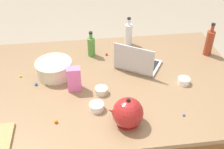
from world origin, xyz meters
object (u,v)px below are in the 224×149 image
(ramekin_wide, at_px, (101,91))
(mixing_bowl_large, at_px, (54,68))
(bottle_soy, at_px, (209,42))
(kettle, at_px, (128,113))
(candy_bag, at_px, (74,79))
(bottle_olive, at_px, (91,46))
(bottle_vinegar, at_px, (128,34))
(ramekin_medium, at_px, (184,81))
(laptop, at_px, (137,63))
(ramekin_small, at_px, (97,107))

(ramekin_wide, bearing_deg, mixing_bowl_large, -38.29)
(bottle_soy, height_order, kettle, bottle_soy)
(bottle_soy, xyz_separation_m, candy_bag, (1.07, 0.31, -0.02))
(mixing_bowl_large, relative_size, kettle, 1.23)
(bottle_soy, distance_m, bottle_olive, 0.93)
(bottle_soy, relative_size, bottle_olive, 1.30)
(ramekin_wide, relative_size, candy_bag, 0.50)
(bottle_vinegar, height_order, kettle, bottle_vinegar)
(ramekin_medium, distance_m, candy_bag, 0.75)
(mixing_bowl_large, bearing_deg, bottle_vinegar, -148.06)
(ramekin_wide, distance_m, candy_bag, 0.20)
(mixing_bowl_large, relative_size, bottle_olive, 1.27)
(laptop, xyz_separation_m, mixing_bowl_large, (0.60, 0.02, 0.01))
(mixing_bowl_large, xyz_separation_m, candy_bag, (-0.14, 0.18, 0.02))
(bottle_soy, height_order, bottle_olive, bottle_soy)
(kettle, height_order, ramekin_small, kettle)
(candy_bag, bearing_deg, bottle_olive, -108.83)
(bottle_vinegar, relative_size, bottle_olive, 1.17)
(mixing_bowl_large, relative_size, ramekin_small, 2.89)
(kettle, relative_size, ramekin_medium, 2.58)
(laptop, xyz_separation_m, ramekin_medium, (-0.29, 0.23, -0.03))
(ramekin_medium, xyz_separation_m, ramekin_wide, (0.58, 0.03, 0.00))
(laptop, relative_size, bottle_soy, 1.41)
(bottle_olive, xyz_separation_m, candy_bag, (0.14, 0.42, 0.00))
(laptop, xyz_separation_m, bottle_vinegar, (-0.00, -0.36, 0.05))
(bottle_vinegar, relative_size, ramekin_medium, 2.93)
(kettle, distance_m, ramekin_small, 0.22)
(laptop, relative_size, bottle_vinegar, 1.57)
(laptop, height_order, ramekin_medium, laptop)
(bottle_olive, distance_m, kettle, 0.79)
(bottle_olive, bearing_deg, ramekin_small, 88.69)
(laptop, height_order, bottle_vinegar, bottle_vinegar)
(ramekin_medium, bearing_deg, ramekin_wide, 3.15)
(kettle, bearing_deg, laptop, -106.93)
(laptop, bearing_deg, bottle_soy, -168.90)
(mixing_bowl_large, bearing_deg, kettle, 128.96)
(kettle, relative_size, ramekin_wide, 2.51)
(laptop, distance_m, ramekin_small, 0.54)
(kettle, xyz_separation_m, ramekin_wide, (0.12, -0.29, -0.06))
(ramekin_wide, bearing_deg, laptop, -138.03)
(laptop, distance_m, kettle, 0.58)
(bottle_soy, bearing_deg, kettle, 41.12)
(mixing_bowl_large, height_order, ramekin_wide, mixing_bowl_large)
(bottle_olive, distance_m, ramekin_medium, 0.76)
(mixing_bowl_large, relative_size, ramekin_medium, 3.17)
(ramekin_medium, xyz_separation_m, candy_bag, (0.75, -0.03, 0.06))
(mixing_bowl_large, bearing_deg, bottle_olive, -139.94)
(ramekin_small, xyz_separation_m, ramekin_wide, (-0.04, -0.15, -0.00))
(mixing_bowl_large, xyz_separation_m, ramekin_small, (-0.27, 0.40, -0.04))
(laptop, relative_size, kettle, 1.78)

